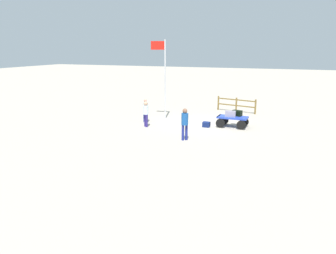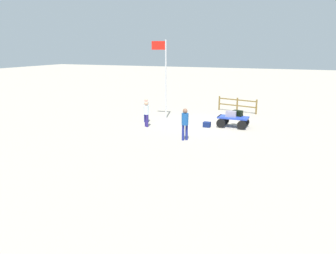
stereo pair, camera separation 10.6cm
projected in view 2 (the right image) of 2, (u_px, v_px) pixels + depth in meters
ground_plane at (201, 123)px, 21.79m from camera, size 120.00×120.00×0.00m
luggage_cart at (233, 120)px, 20.67m from camera, size 1.88×1.16×0.66m
suitcase_maroon at (238, 113)px, 20.78m from camera, size 0.66×0.50×0.35m
suitcase_olive at (231, 114)px, 20.54m from camera, size 0.65×0.32×0.37m
suitcase_grey at (236, 114)px, 20.85m from camera, size 0.49×0.40×0.26m
suitcase_tan at (207, 125)px, 20.72m from camera, size 0.45×0.37×0.32m
worker_lead at (185, 121)px, 17.60m from camera, size 0.52×0.52×1.73m
worker_trailing at (146, 112)px, 20.64m from camera, size 0.46×0.46×1.60m
worker_supervisor at (146, 109)px, 21.92m from camera, size 0.38×0.38×1.57m
flagpole at (164, 72)px, 22.57m from camera, size 1.06×0.12×5.36m
wooden_fence at (237, 104)px, 25.44m from camera, size 3.09×0.87×1.10m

